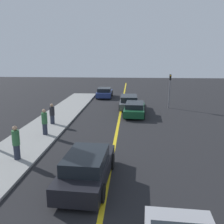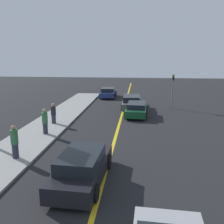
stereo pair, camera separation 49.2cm
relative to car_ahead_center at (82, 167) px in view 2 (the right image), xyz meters
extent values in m
cube|color=gold|center=(0.84, 9.32, -0.67)|extent=(0.20, 60.00, 0.01)
cube|color=gray|center=(-4.51, 7.80, -0.61)|extent=(3.14, 32.96, 0.13)
cube|color=black|center=(0.00, 0.06, -0.14)|extent=(2.01, 4.64, 0.67)
cube|color=black|center=(0.00, -0.17, 0.45)|extent=(1.69, 2.58, 0.52)
cylinder|color=black|center=(-0.77, 1.51, -0.32)|extent=(0.26, 0.71, 0.70)
cylinder|color=black|center=(0.92, 1.43, -0.32)|extent=(0.26, 0.71, 0.70)
cylinder|color=black|center=(-0.92, -1.31, -0.32)|extent=(0.26, 0.71, 0.70)
cylinder|color=black|center=(0.77, -1.40, -0.32)|extent=(0.26, 0.71, 0.70)
cube|color=#144728|center=(2.15, 12.48, -0.19)|extent=(1.98, 4.57, 0.58)
cube|color=black|center=(2.15, 12.25, 0.31)|extent=(1.67, 2.55, 0.41)
cylinder|color=black|center=(1.39, 13.91, -0.32)|extent=(0.26, 0.71, 0.70)
cylinder|color=black|center=(3.05, 13.82, -0.32)|extent=(0.26, 0.71, 0.70)
cylinder|color=black|center=(1.25, 11.13, -0.32)|extent=(0.26, 0.71, 0.70)
cylinder|color=black|center=(2.90, 11.04, -0.32)|extent=(0.26, 0.71, 0.70)
cube|color=#4C5156|center=(1.61, 15.68, -0.20)|extent=(1.88, 4.81, 0.57)
cube|color=black|center=(1.61, 15.44, 0.36)|extent=(1.64, 2.65, 0.53)
cylinder|color=black|center=(0.72, 17.16, -0.33)|extent=(0.23, 0.69, 0.68)
cylinder|color=black|center=(2.46, 17.18, -0.33)|extent=(0.23, 0.69, 0.68)
cylinder|color=black|center=(0.76, 14.19, -0.33)|extent=(0.23, 0.69, 0.68)
cylinder|color=black|center=(2.49, 14.21, -0.33)|extent=(0.23, 0.69, 0.68)
cube|color=navy|center=(-1.57, 21.95, -0.18)|extent=(1.89, 4.00, 0.59)
cube|color=black|center=(-1.57, 21.75, 0.35)|extent=(1.64, 2.21, 0.45)
cylinder|color=black|center=(-2.46, 23.16, -0.31)|extent=(0.23, 0.72, 0.71)
cylinder|color=black|center=(-0.73, 23.19, -0.31)|extent=(0.23, 0.72, 0.71)
cylinder|color=black|center=(-2.42, 20.70, -0.31)|extent=(0.23, 0.72, 0.71)
cylinder|color=black|center=(-0.69, 20.73, -0.31)|extent=(0.23, 0.72, 0.71)
cylinder|color=#282D3D|center=(-3.91, 1.87, -0.17)|extent=(0.32, 0.32, 0.75)
cylinder|color=#336B3D|center=(-3.91, 1.87, 0.59)|extent=(0.37, 0.37, 0.75)
sphere|color=tan|center=(-3.91, 1.87, 1.08)|extent=(0.24, 0.24, 0.24)
cylinder|color=#282D3D|center=(-3.86, 5.95, -0.18)|extent=(0.32, 0.32, 0.74)
cylinder|color=#336B3D|center=(-3.86, 5.95, 0.56)|extent=(0.38, 0.38, 0.74)
sphere|color=tan|center=(-3.86, 5.95, 1.05)|extent=(0.24, 0.24, 0.24)
cylinder|color=#282D3D|center=(-4.19, 8.58, -0.21)|extent=(0.33, 0.33, 0.66)
cylinder|color=#232328|center=(-4.19, 8.58, 0.45)|extent=(0.38, 0.38, 0.66)
sphere|color=tan|center=(-4.19, 8.58, 0.90)|extent=(0.25, 0.25, 0.25)
cylinder|color=slate|center=(5.67, 15.78, 1.04)|extent=(0.12, 0.12, 3.43)
cube|color=black|center=(5.67, 15.60, 2.48)|extent=(0.18, 0.18, 0.55)
sphere|color=orange|center=(5.67, 15.51, 2.64)|extent=(0.14, 0.14, 0.14)
camera|label=1|loc=(1.77, -9.55, 4.58)|focal=40.00mm
camera|label=2|loc=(2.26, -9.51, 4.58)|focal=40.00mm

